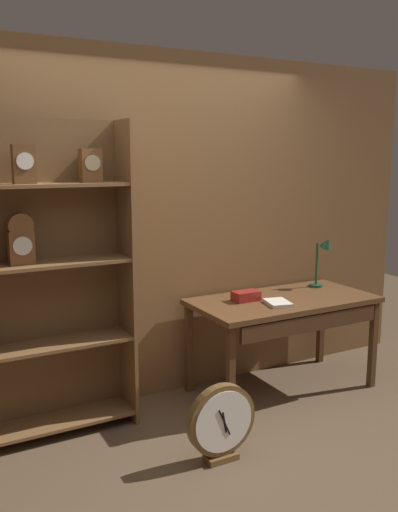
% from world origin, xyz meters
% --- Properties ---
extents(ground_plane, '(10.00, 10.00, 0.00)m').
position_xyz_m(ground_plane, '(0.00, 0.00, 0.00)').
color(ground_plane, brown).
extents(back_wood_panel, '(4.80, 0.05, 2.60)m').
position_xyz_m(back_wood_panel, '(0.00, 1.30, 1.30)').
color(back_wood_panel, brown).
rests_on(back_wood_panel, ground).
extents(bookshelf, '(1.35, 0.31, 2.07)m').
position_xyz_m(bookshelf, '(-1.06, 1.06, 1.04)').
color(bookshelf, brown).
rests_on(bookshelf, ground).
extents(workbench, '(1.44, 0.72, 0.75)m').
position_xyz_m(workbench, '(0.87, 0.85, 0.67)').
color(workbench, brown).
rests_on(workbench, ground).
extents(desk_lamp, '(0.18, 0.18, 0.43)m').
position_xyz_m(desk_lamp, '(1.39, 1.03, 1.02)').
color(desk_lamp, '#1E472D').
rests_on(desk_lamp, workbench).
extents(toolbox_small, '(0.20, 0.13, 0.07)m').
position_xyz_m(toolbox_small, '(0.58, 0.95, 0.78)').
color(toolbox_small, maroon).
rests_on(toolbox_small, workbench).
extents(open_repair_manual, '(0.21, 0.25, 0.02)m').
position_xyz_m(open_repair_manual, '(0.73, 0.75, 0.76)').
color(open_repair_manual, silver).
rests_on(open_repair_manual, workbench).
extents(round_clock_large, '(0.45, 0.11, 0.49)m').
position_xyz_m(round_clock_large, '(-0.09, 0.20, 0.25)').
color(round_clock_large, brown).
rests_on(round_clock_large, ground).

